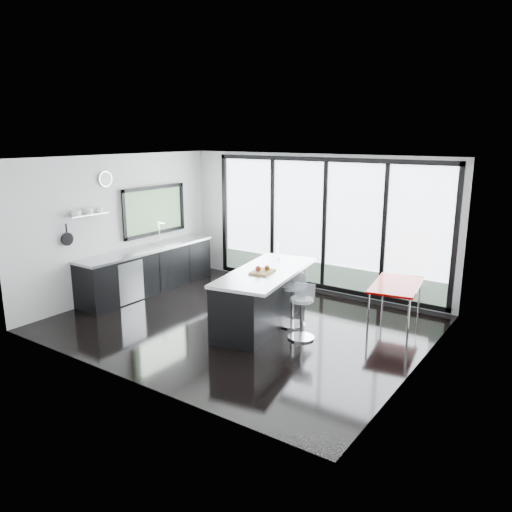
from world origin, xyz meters
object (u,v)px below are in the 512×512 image
Objects in this scene: island at (262,297)px; red_table at (395,303)px; bar_stool_far at (292,305)px; bar_stool_near at (302,318)px.

island is 2.30m from red_table.
island is 1.92× the size of red_table.
island reaches higher than bar_stool_far.
bar_stool_far reaches higher than red_table.
island is 0.54m from bar_stool_far.
bar_stool_far reaches higher than bar_stool_near.
bar_stool_near is at bearing -21.25° from bar_stool_far.
red_table reaches higher than bar_stool_near.
bar_stool_far is (-0.41, 0.41, 0.02)m from bar_stool_near.
island is 3.69× the size of bar_stool_near.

